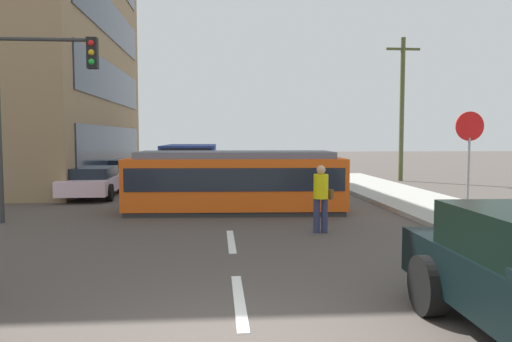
# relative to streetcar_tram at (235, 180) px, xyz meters

# --- Properties ---
(ground_plane) EXTENTS (120.00, 120.00, 0.00)m
(ground_plane) POSITION_rel_streetcar_tram_xyz_m (-0.27, -0.43, -0.98)
(ground_plane) COLOR #4B433E
(lane_stripe_1) EXTENTS (0.16, 2.40, 0.01)m
(lane_stripe_1) POSITION_rel_streetcar_tram_xyz_m (-0.27, -8.43, -0.98)
(lane_stripe_1) COLOR silver
(lane_stripe_1) RESTS_ON ground
(lane_stripe_2) EXTENTS (0.16, 2.40, 0.01)m
(lane_stripe_2) POSITION_rel_streetcar_tram_xyz_m (-0.27, -4.43, -0.98)
(lane_stripe_2) COLOR silver
(lane_stripe_2) RESTS_ON ground
(lane_stripe_3) EXTENTS (0.16, 2.40, 0.01)m
(lane_stripe_3) POSITION_rel_streetcar_tram_xyz_m (-0.27, 6.00, -0.98)
(lane_stripe_3) COLOR silver
(lane_stripe_3) RESTS_ON ground
(lane_stripe_4) EXTENTS (0.16, 2.40, 0.01)m
(lane_stripe_4) POSITION_rel_streetcar_tram_xyz_m (-0.27, 12.00, -0.98)
(lane_stripe_4) COLOR silver
(lane_stripe_4) RESTS_ON ground
(streetcar_tram) EXTENTS (6.82, 2.81, 1.90)m
(streetcar_tram) POSITION_rel_streetcar_tram_xyz_m (0.00, 0.00, 0.00)
(streetcar_tram) COLOR #E75413
(streetcar_tram) RESTS_ON ground
(city_bus) EXTENTS (2.60, 5.95, 1.94)m
(city_bus) POSITION_rel_streetcar_tram_xyz_m (-1.91, 9.36, 0.13)
(city_bus) COLOR #263C93
(city_bus) RESTS_ON ground
(pedestrian_crossing) EXTENTS (0.50, 0.36, 1.67)m
(pedestrian_crossing) POSITION_rel_streetcar_tram_xyz_m (1.97, -3.64, -0.04)
(pedestrian_crossing) COLOR #2A2F51
(pedestrian_crossing) RESTS_ON ground
(parked_sedan_mid) EXTENTS (2.06, 4.26, 1.19)m
(parked_sedan_mid) POSITION_rel_streetcar_tram_xyz_m (-5.43, 3.96, -0.36)
(parked_sedan_mid) COLOR silver
(parked_sedan_mid) RESTS_ON ground
(parked_sedan_far) EXTENTS (2.01, 4.11, 1.19)m
(parked_sedan_far) POSITION_rel_streetcar_tram_xyz_m (-5.49, 10.24, -0.36)
(parked_sedan_far) COLOR #284596
(parked_sedan_far) RESTS_ON ground
(stop_sign) EXTENTS (0.76, 0.07, 2.88)m
(stop_sign) POSITION_rel_streetcar_tram_xyz_m (5.97, -3.16, 1.21)
(stop_sign) COLOR gray
(stop_sign) RESTS_ON sidewalk_curb_right
(traffic_light_mast) EXTENTS (2.75, 0.33, 5.19)m
(traffic_light_mast) POSITION_rel_streetcar_tram_xyz_m (-5.43, -1.59, 2.64)
(traffic_light_mast) COLOR #333333
(traffic_light_mast) RESTS_ON ground
(utility_pole_mid) EXTENTS (1.80, 0.24, 7.56)m
(utility_pole_mid) POSITION_rel_streetcar_tram_xyz_m (9.21, 9.85, 2.97)
(utility_pole_mid) COLOR #4A512C
(utility_pole_mid) RESTS_ON ground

